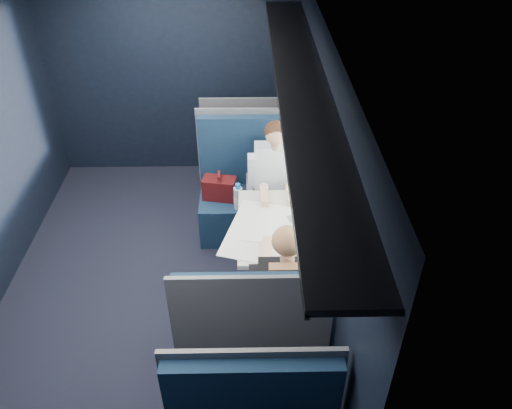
{
  "coord_description": "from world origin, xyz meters",
  "views": [
    {
      "loc": [
        0.84,
        -3.26,
        3.38
      ],
      "look_at": [
        0.9,
        0.0,
        0.95
      ],
      "focal_mm": 35.0,
      "sensor_mm": 36.0,
      "label": 1
    }
  ],
  "objects_px": {
    "man": "(276,180)",
    "laptop": "(314,219)",
    "seat_bay_near": "(248,195)",
    "seat_row_front": "(249,150)",
    "table": "(272,231)",
    "woman": "(285,286)",
    "seat_bay_far": "(251,333)",
    "bottle_small": "(304,193)",
    "cup": "(290,194)"
  },
  "relations": [
    {
      "from": "woman",
      "to": "bottle_small",
      "type": "height_order",
      "value": "woman"
    },
    {
      "from": "seat_bay_near",
      "to": "seat_row_front",
      "type": "bearing_deg",
      "value": 89.3
    },
    {
      "from": "table",
      "to": "bottle_small",
      "type": "height_order",
      "value": "bottle_small"
    },
    {
      "from": "laptop",
      "to": "cup",
      "type": "xyz_separation_m",
      "value": [
        -0.17,
        0.39,
        -0.02
      ]
    },
    {
      "from": "seat_row_front",
      "to": "man",
      "type": "distance_m",
      "value": 1.17
    },
    {
      "from": "man",
      "to": "cup",
      "type": "relative_size",
      "value": 13.97
    },
    {
      "from": "table",
      "to": "seat_row_front",
      "type": "relative_size",
      "value": 0.86
    },
    {
      "from": "man",
      "to": "laptop",
      "type": "xyz_separation_m",
      "value": [
        0.28,
        -0.72,
        0.09
      ]
    },
    {
      "from": "seat_bay_near",
      "to": "seat_bay_far",
      "type": "distance_m",
      "value": 1.75
    },
    {
      "from": "man",
      "to": "bottle_small",
      "type": "bearing_deg",
      "value": -59.12
    },
    {
      "from": "seat_bay_near",
      "to": "seat_bay_far",
      "type": "xyz_separation_m",
      "value": [
        0.01,
        -1.75,
        -0.01
      ]
    },
    {
      "from": "woman",
      "to": "laptop",
      "type": "relative_size",
      "value": 3.44
    },
    {
      "from": "table",
      "to": "laptop",
      "type": "distance_m",
      "value": 0.38
    },
    {
      "from": "seat_bay_near",
      "to": "woman",
      "type": "xyz_separation_m",
      "value": [
        0.26,
        -1.58,
        0.31
      ]
    },
    {
      "from": "man",
      "to": "table",
      "type": "bearing_deg",
      "value": -95.52
    },
    {
      "from": "seat_bay_far",
      "to": "cup",
      "type": "distance_m",
      "value": 1.35
    },
    {
      "from": "seat_bay_far",
      "to": "cup",
      "type": "relative_size",
      "value": 13.32
    },
    {
      "from": "seat_bay_near",
      "to": "seat_row_front",
      "type": "distance_m",
      "value": 0.93
    },
    {
      "from": "seat_bay_far",
      "to": "bottle_small",
      "type": "bearing_deg",
      "value": 68.01
    },
    {
      "from": "woman",
      "to": "laptop",
      "type": "xyz_separation_m",
      "value": [
        0.28,
        0.69,
        0.08
      ]
    },
    {
      "from": "table",
      "to": "seat_row_front",
      "type": "bearing_deg",
      "value": 95.8
    },
    {
      "from": "laptop",
      "to": "bottle_small",
      "type": "height_order",
      "value": "laptop"
    },
    {
      "from": "laptop",
      "to": "seat_bay_far",
      "type": "bearing_deg",
      "value": -121.9
    },
    {
      "from": "woman",
      "to": "laptop",
      "type": "height_order",
      "value": "woman"
    },
    {
      "from": "seat_bay_near",
      "to": "bottle_small",
      "type": "relative_size",
      "value": 6.02
    },
    {
      "from": "seat_bay_far",
      "to": "laptop",
      "type": "distance_m",
      "value": 1.08
    },
    {
      "from": "seat_bay_far",
      "to": "cup",
      "type": "xyz_separation_m",
      "value": [
        0.36,
        1.25,
        0.37
      ]
    },
    {
      "from": "man",
      "to": "cup",
      "type": "height_order",
      "value": "man"
    },
    {
      "from": "man",
      "to": "woman",
      "type": "distance_m",
      "value": 1.41
    },
    {
      "from": "woman",
      "to": "seat_bay_far",
      "type": "bearing_deg",
      "value": -146.18
    },
    {
      "from": "seat_bay_far",
      "to": "laptop",
      "type": "relative_size",
      "value": 3.28
    },
    {
      "from": "seat_row_front",
      "to": "man",
      "type": "bearing_deg",
      "value": -77.17
    },
    {
      "from": "seat_bay_far",
      "to": "seat_row_front",
      "type": "relative_size",
      "value": 1.09
    },
    {
      "from": "seat_bay_near",
      "to": "woman",
      "type": "height_order",
      "value": "woman"
    },
    {
      "from": "seat_bay_far",
      "to": "seat_row_front",
      "type": "height_order",
      "value": "seat_bay_far"
    },
    {
      "from": "table",
      "to": "seat_bay_far",
      "type": "height_order",
      "value": "seat_bay_far"
    },
    {
      "from": "seat_row_front",
      "to": "bottle_small",
      "type": "bearing_deg",
      "value": -72.06
    },
    {
      "from": "laptop",
      "to": "seat_row_front",
      "type": "bearing_deg",
      "value": 106.42
    },
    {
      "from": "seat_bay_near",
      "to": "seat_bay_far",
      "type": "bearing_deg",
      "value": -89.63
    },
    {
      "from": "seat_bay_near",
      "to": "cup",
      "type": "distance_m",
      "value": 0.72
    },
    {
      "from": "table",
      "to": "cup",
      "type": "relative_size",
      "value": 10.57
    },
    {
      "from": "table",
      "to": "man",
      "type": "distance_m",
      "value": 0.7
    },
    {
      "from": "woman",
      "to": "laptop",
      "type": "bearing_deg",
      "value": 67.63
    },
    {
      "from": "woman",
      "to": "cup",
      "type": "height_order",
      "value": "woman"
    },
    {
      "from": "man",
      "to": "seat_bay_near",
      "type": "bearing_deg",
      "value": 146.65
    },
    {
      "from": "seat_bay_far",
      "to": "table",
      "type": "bearing_deg",
      "value": 78.22
    },
    {
      "from": "man",
      "to": "laptop",
      "type": "distance_m",
      "value": 0.77
    },
    {
      "from": "seat_bay_near",
      "to": "man",
      "type": "bearing_deg",
      "value": -33.35
    },
    {
      "from": "seat_bay_near",
      "to": "woman",
      "type": "relative_size",
      "value": 0.95
    },
    {
      "from": "table",
      "to": "woman",
      "type": "relative_size",
      "value": 0.76
    }
  ]
}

